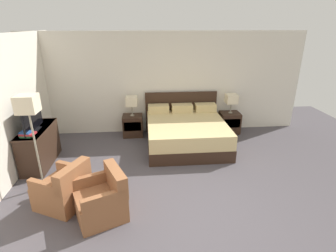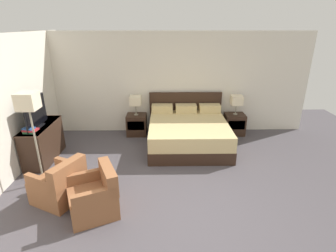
{
  "view_description": "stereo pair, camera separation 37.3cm",
  "coord_description": "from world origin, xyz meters",
  "px_view_note": "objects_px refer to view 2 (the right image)",
  "views": [
    {
      "loc": [
        -0.55,
        -3.16,
        2.76
      ],
      "look_at": [
        -0.09,
        1.97,
        0.75
      ],
      "focal_mm": 28.0,
      "sensor_mm": 36.0,
      "label": 1
    },
    {
      "loc": [
        -0.17,
        -3.18,
        2.76
      ],
      "look_at": [
        -0.09,
        1.97,
        0.75
      ],
      "focal_mm": 28.0,
      "sensor_mm": 36.0,
      "label": 2
    }
  ],
  "objects_px": {
    "book_red_cover": "(30,132)",
    "tv": "(36,113)",
    "armchair_by_window": "(60,185)",
    "nightstand_right": "(234,124)",
    "armchair_companion": "(95,197)",
    "table_lamp_right": "(237,100)",
    "book_small_top": "(29,128)",
    "nightstand_left": "(137,125)",
    "table_lamp_left": "(136,101)",
    "dresser": "(43,142)",
    "bed": "(188,132)",
    "book_blue_cover": "(31,130)",
    "floor_lamp": "(29,109)"
  },
  "relations": [
    {
      "from": "table_lamp_right",
      "to": "floor_lamp",
      "type": "height_order",
      "value": "floor_lamp"
    },
    {
      "from": "nightstand_right",
      "to": "table_lamp_left",
      "type": "distance_m",
      "value": 2.68
    },
    {
      "from": "table_lamp_left",
      "to": "book_small_top",
      "type": "relative_size",
      "value": 2.52
    },
    {
      "from": "nightstand_left",
      "to": "table_lamp_right",
      "type": "height_order",
      "value": "table_lamp_right"
    },
    {
      "from": "dresser",
      "to": "book_small_top",
      "type": "xyz_separation_m",
      "value": [
        -0.02,
        -0.41,
        0.47
      ]
    },
    {
      "from": "nightstand_left",
      "to": "nightstand_right",
      "type": "height_order",
      "value": "same"
    },
    {
      "from": "nightstand_left",
      "to": "book_red_cover",
      "type": "height_order",
      "value": "book_red_cover"
    },
    {
      "from": "bed",
      "to": "tv",
      "type": "height_order",
      "value": "tv"
    },
    {
      "from": "book_red_cover",
      "to": "floor_lamp",
      "type": "height_order",
      "value": "floor_lamp"
    },
    {
      "from": "nightstand_left",
      "to": "book_blue_cover",
      "type": "relative_size",
      "value": 2.14
    },
    {
      "from": "nightstand_right",
      "to": "dresser",
      "type": "distance_m",
      "value": 4.66
    },
    {
      "from": "nightstand_left",
      "to": "table_lamp_left",
      "type": "xyz_separation_m",
      "value": [
        -0.0,
        0.0,
        0.66
      ]
    },
    {
      "from": "tv",
      "to": "book_blue_cover",
      "type": "xyz_separation_m",
      "value": [
        0.01,
        -0.33,
        -0.24
      ]
    },
    {
      "from": "dresser",
      "to": "book_blue_cover",
      "type": "height_order",
      "value": "book_blue_cover"
    },
    {
      "from": "bed",
      "to": "table_lamp_left",
      "type": "bearing_deg",
      "value": 152.15
    },
    {
      "from": "table_lamp_right",
      "to": "armchair_by_window",
      "type": "relative_size",
      "value": 0.55
    },
    {
      "from": "nightstand_right",
      "to": "armchair_by_window",
      "type": "bearing_deg",
      "value": -142.26
    },
    {
      "from": "table_lamp_right",
      "to": "book_red_cover",
      "type": "distance_m",
      "value": 4.8
    },
    {
      "from": "nightstand_left",
      "to": "nightstand_right",
      "type": "bearing_deg",
      "value": 0.0
    },
    {
      "from": "book_red_cover",
      "to": "armchair_companion",
      "type": "height_order",
      "value": "book_red_cover"
    },
    {
      "from": "nightstand_right",
      "to": "book_small_top",
      "type": "relative_size",
      "value": 2.73
    },
    {
      "from": "tv",
      "to": "nightstand_left",
      "type": "bearing_deg",
      "value": 37.51
    },
    {
      "from": "dresser",
      "to": "nightstand_right",
      "type": "bearing_deg",
      "value": 16.87
    },
    {
      "from": "dresser",
      "to": "book_red_cover",
      "type": "relative_size",
      "value": 6.02
    },
    {
      "from": "book_red_cover",
      "to": "armchair_by_window",
      "type": "distance_m",
      "value": 1.45
    },
    {
      "from": "armchair_by_window",
      "to": "tv",
      "type": "bearing_deg",
      "value": 122.53
    },
    {
      "from": "book_blue_cover",
      "to": "armchair_by_window",
      "type": "xyz_separation_m",
      "value": [
        0.85,
        -1.02,
        -0.57
      ]
    },
    {
      "from": "bed",
      "to": "table_lamp_right",
      "type": "bearing_deg",
      "value": 27.85
    },
    {
      "from": "table_lamp_left",
      "to": "tv",
      "type": "distance_m",
      "value": 2.35
    },
    {
      "from": "bed",
      "to": "dresser",
      "type": "distance_m",
      "value": 3.23
    },
    {
      "from": "armchair_by_window",
      "to": "table_lamp_left",
      "type": "bearing_deg",
      "value": 70.27
    },
    {
      "from": "nightstand_left",
      "to": "book_blue_cover",
      "type": "distance_m",
      "value": 2.62
    },
    {
      "from": "dresser",
      "to": "book_blue_cover",
      "type": "distance_m",
      "value": 0.6
    },
    {
      "from": "bed",
      "to": "armchair_companion",
      "type": "height_order",
      "value": "bed"
    },
    {
      "from": "nightstand_right",
      "to": "tv",
      "type": "xyz_separation_m",
      "value": [
        -4.46,
        -1.43,
        0.82
      ]
    },
    {
      "from": "nightstand_left",
      "to": "table_lamp_right",
      "type": "relative_size",
      "value": 1.08
    },
    {
      "from": "nightstand_left",
      "to": "armchair_by_window",
      "type": "relative_size",
      "value": 0.6
    },
    {
      "from": "nightstand_right",
      "to": "armchair_companion",
      "type": "xyz_separation_m",
      "value": [
        -2.94,
        -3.1,
        0.01
      ]
    },
    {
      "from": "book_red_cover",
      "to": "book_small_top",
      "type": "relative_size",
      "value": 1.02
    },
    {
      "from": "table_lamp_right",
      "to": "dresser",
      "type": "relative_size",
      "value": 0.41
    },
    {
      "from": "tv",
      "to": "book_small_top",
      "type": "bearing_deg",
      "value": -93.87
    },
    {
      "from": "nightstand_right",
      "to": "armchair_companion",
      "type": "relative_size",
      "value": 0.61
    },
    {
      "from": "bed",
      "to": "table_lamp_left",
      "type": "xyz_separation_m",
      "value": [
        -1.3,
        0.69,
        0.6
      ]
    },
    {
      "from": "nightstand_left",
      "to": "armchair_by_window",
      "type": "height_order",
      "value": "armchair_by_window"
    },
    {
      "from": "table_lamp_right",
      "to": "book_small_top",
      "type": "bearing_deg",
      "value": -158.53
    },
    {
      "from": "nightstand_left",
      "to": "tv",
      "type": "bearing_deg",
      "value": -142.49
    },
    {
      "from": "book_small_top",
      "to": "table_lamp_left",
      "type": "bearing_deg",
      "value": 43.09
    },
    {
      "from": "book_red_cover",
      "to": "tv",
      "type": "bearing_deg",
      "value": 88.1
    },
    {
      "from": "armchair_companion",
      "to": "table_lamp_left",
      "type": "bearing_deg",
      "value": 83.68
    },
    {
      "from": "bed",
      "to": "book_red_cover",
      "type": "height_order",
      "value": "bed"
    }
  ]
}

